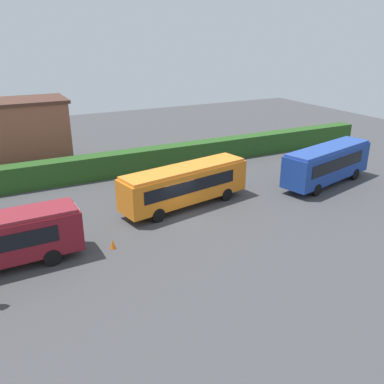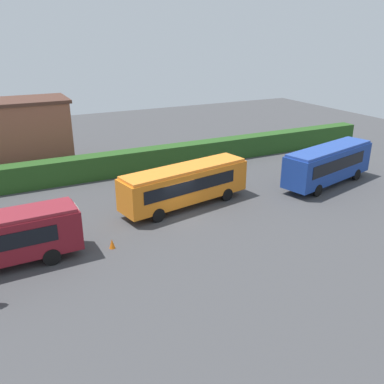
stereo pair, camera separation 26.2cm
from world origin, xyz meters
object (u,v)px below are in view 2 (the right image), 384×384
traffic_cone (112,244)px  bus_orange (185,184)px  person_center (10,229)px  bus_blue (328,163)px

traffic_cone → bus_orange: bearing=29.8°
person_center → traffic_cone: person_center is taller
person_center → traffic_cone: bearing=-89.3°
bus_blue → traffic_cone: bus_blue is taller
bus_orange → traffic_cone: 8.03m
bus_orange → person_center: bus_orange is taller
person_center → bus_blue: bearing=-57.2°
bus_orange → bus_blue: bus_blue is taller
bus_blue → traffic_cone: 20.02m
bus_orange → bus_blue: bearing=-15.9°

